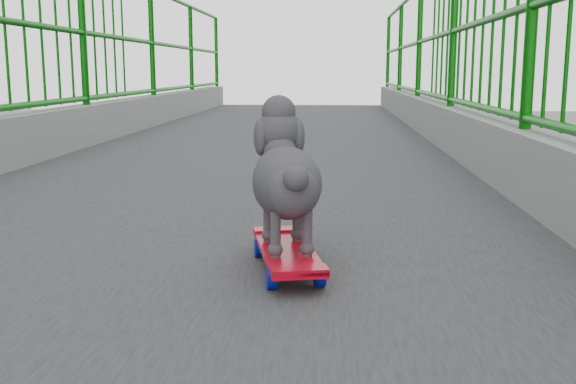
% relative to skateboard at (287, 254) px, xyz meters
% --- Properties ---
extents(skateboard, '(0.25, 0.52, 0.07)m').
position_rel_skateboard_xyz_m(skateboard, '(0.00, 0.00, 0.00)').
color(skateboard, red).
rests_on(skateboard, footbridge).
extents(poodle, '(0.25, 0.46, 0.39)m').
position_rel_skateboard_xyz_m(poodle, '(-0.01, 0.02, 0.22)').
color(poodle, '#2E2B30').
rests_on(poodle, skateboard).
extents(car_0, '(1.89, 4.70, 1.60)m').
position_rel_skateboard_xyz_m(car_0, '(-6.39, 14.18, -6.25)').
color(car_0, '#BC0719').
rests_on(car_0, ground).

